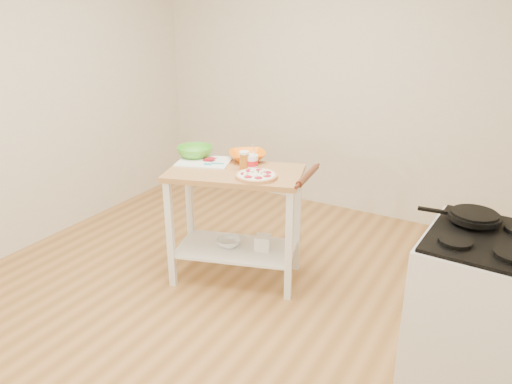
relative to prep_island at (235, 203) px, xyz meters
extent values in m
cube|color=#B07B41|center=(0.08, -0.48, -0.65)|extent=(4.00, 4.50, 0.02)
cube|color=beige|center=(0.08, 1.78, 0.71)|extent=(4.00, 0.02, 2.70)
cube|color=beige|center=(-1.93, -0.48, 0.71)|extent=(0.02, 4.50, 2.70)
cube|color=#AF7D47|center=(0.00, 0.00, 0.24)|extent=(1.11, 0.82, 0.04)
cube|color=white|center=(0.00, 0.00, -0.39)|extent=(1.02, 0.73, 0.02)
cube|color=white|center=(-0.36, -0.35, -0.21)|extent=(0.06, 0.06, 0.86)
cube|color=white|center=(-0.50, 0.08, -0.21)|extent=(0.06, 0.06, 0.86)
cube|color=white|center=(0.50, -0.08, -0.21)|extent=(0.06, 0.06, 0.86)
cube|color=white|center=(0.36, 0.35, -0.21)|extent=(0.06, 0.06, 0.86)
cube|color=white|center=(1.77, -0.35, -0.18)|extent=(0.64, 0.74, 0.92)
cube|color=black|center=(1.77, -0.35, 0.29)|extent=(0.60, 0.70, 0.02)
cylinder|color=black|center=(1.68, -0.20, 0.34)|extent=(0.28, 0.28, 0.03)
cube|color=black|center=(1.46, -0.22, 0.34)|extent=(0.17, 0.04, 0.02)
cylinder|color=#E6A462|center=(0.22, -0.06, 0.27)|extent=(0.30, 0.30, 0.02)
cylinder|color=#E6A462|center=(0.22, -0.06, 0.28)|extent=(0.30, 0.30, 0.01)
cylinder|color=white|center=(0.22, -0.06, 0.28)|extent=(0.27, 0.27, 0.01)
cylinder|color=#A51020|center=(0.27, 0.01, 0.29)|extent=(0.06, 0.06, 0.01)
cylinder|color=#A51020|center=(0.20, 0.03, 0.29)|extent=(0.06, 0.06, 0.01)
cylinder|color=#A51020|center=(0.14, -0.02, 0.29)|extent=(0.06, 0.06, 0.01)
cylinder|color=#A51020|center=(0.14, -0.09, 0.29)|extent=(0.06, 0.06, 0.01)
cylinder|color=#A51020|center=(0.20, -0.14, 0.29)|extent=(0.06, 0.06, 0.01)
cylinder|color=#A51020|center=(0.27, -0.12, 0.29)|extent=(0.06, 0.06, 0.01)
cylinder|color=#A51020|center=(0.30, -0.05, 0.29)|extent=(0.06, 0.06, 0.01)
sphere|color=white|center=(0.23, 0.02, 0.29)|extent=(0.04, 0.04, 0.04)
sphere|color=white|center=(0.16, -0.02, 0.29)|extent=(0.04, 0.04, 0.04)
sphere|color=white|center=(0.16, -0.11, 0.29)|extent=(0.04, 0.04, 0.04)
sphere|color=white|center=(0.24, -0.11, 0.29)|extent=(0.04, 0.04, 0.04)
sphere|color=white|center=(0.28, -0.05, 0.29)|extent=(0.04, 0.04, 0.04)
sphere|color=white|center=(0.23, 0.00, 0.29)|extent=(0.04, 0.04, 0.04)
plane|color=#245518|center=(0.25, -0.03, 0.29)|extent=(0.04, 0.04, 0.00)
plane|color=#245518|center=(0.21, -0.01, 0.29)|extent=(0.03, 0.03, 0.00)
plane|color=#245518|center=(0.17, -0.03, 0.29)|extent=(0.03, 0.03, 0.00)
plane|color=#245518|center=(0.15, -0.11, 0.29)|extent=(0.04, 0.04, 0.00)
cube|color=white|center=(-0.31, 0.05, 0.27)|extent=(0.48, 0.41, 0.01)
cube|color=#F4EACC|center=(-0.45, 0.07, 0.29)|extent=(0.03, 0.03, 0.02)
cube|color=#F4EACC|center=(-0.41, 0.09, 0.29)|extent=(0.03, 0.03, 0.02)
cube|color=#F4EACC|center=(-0.38, 0.10, 0.29)|extent=(0.03, 0.03, 0.02)
cube|color=#F4EACC|center=(-0.46, 0.11, 0.29)|extent=(0.03, 0.03, 0.02)
cube|color=#F4EACC|center=(-0.43, 0.12, 0.29)|extent=(0.03, 0.03, 0.02)
cube|color=#F4EACC|center=(-0.39, 0.13, 0.29)|extent=(0.03, 0.03, 0.02)
cylinder|color=#A51020|center=(-0.30, 0.07, 0.28)|extent=(0.07, 0.07, 0.01)
cylinder|color=#A51020|center=(-0.29, 0.08, 0.28)|extent=(0.07, 0.07, 0.01)
cylinder|color=#A51020|center=(-0.27, 0.08, 0.29)|extent=(0.07, 0.07, 0.01)
cube|color=#32A9B0|center=(-0.24, -0.01, 0.28)|extent=(0.07, 0.05, 0.01)
cylinder|color=#32A9B0|center=(-0.18, 0.04, 0.28)|extent=(0.10, 0.05, 0.01)
cube|color=silver|center=(-0.35, 0.12, 0.28)|extent=(0.18, 0.06, 0.00)
cube|color=black|center=(-0.47, 0.08, 0.28)|extent=(0.10, 0.04, 0.01)
imported|color=orange|center=(-0.05, 0.26, 0.30)|extent=(0.40, 0.40, 0.07)
imported|color=green|center=(-0.45, 0.12, 0.31)|extent=(0.37, 0.37, 0.09)
cylinder|color=#A95D16|center=(0.06, 0.04, 0.33)|extent=(0.07, 0.07, 0.13)
cylinder|color=white|center=(0.06, 0.04, 0.40)|extent=(0.07, 0.07, 0.02)
cylinder|color=white|center=(0.10, 0.08, 0.32)|extent=(0.09, 0.09, 0.11)
cylinder|color=red|center=(0.10, 0.08, 0.32)|extent=(0.10, 0.10, 0.04)
cylinder|color=silver|center=(0.12, 0.08, 0.41)|extent=(0.01, 0.06, 0.12)
cylinder|color=#5D2915|center=(0.54, 0.10, 0.29)|extent=(0.10, 0.41, 0.05)
imported|color=silver|center=(-0.06, -0.01, -0.35)|extent=(0.21, 0.21, 0.06)
cube|color=white|center=(0.20, 0.08, -0.32)|extent=(0.14, 0.14, 0.11)
camera|label=1|loc=(1.88, -2.96, 1.46)|focal=35.00mm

